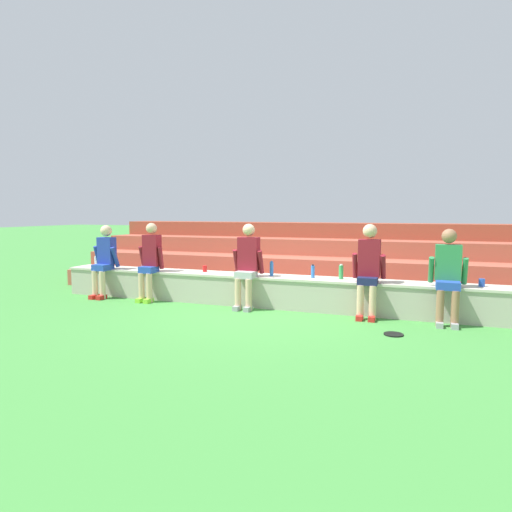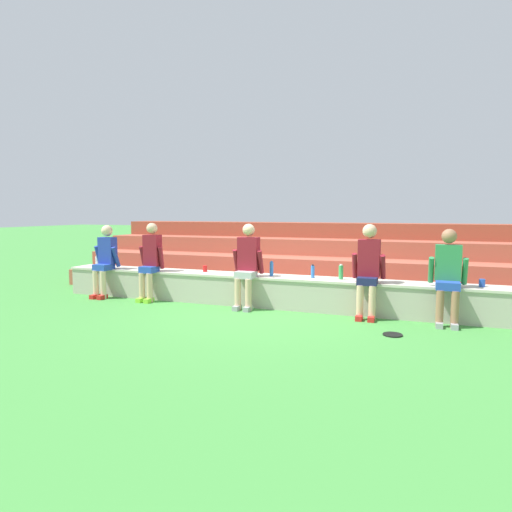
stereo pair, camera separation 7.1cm
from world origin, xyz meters
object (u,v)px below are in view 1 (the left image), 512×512
Objects in this scene: person_far_right at (448,273)px; water_bottle_near_right at (272,269)px; person_far_left at (104,259)px; water_bottle_near_left at (96,262)px; plastic_cup_left_end at (205,269)px; plastic_cup_middle at (144,267)px; person_left_of_center at (150,259)px; person_center at (247,263)px; water_bottle_mid_left at (313,271)px; person_right_of_center at (369,267)px; plastic_cup_right_end at (482,283)px; water_bottle_mid_right at (341,272)px; frisbee at (394,334)px.

person_far_right reaches higher than water_bottle_near_right.
person_far_left is 6.04× the size of water_bottle_near_left.
plastic_cup_middle is at bearing -176.19° from plastic_cup_left_end.
person_left_of_center is at bearing -179.81° from person_far_right.
person_center is 1.15m from water_bottle_mid_left.
water_bottle_near_left is at bearing 147.20° from person_far_left.
person_right_of_center is 4.38m from plastic_cup_middle.
plastic_cup_left_end is at bearing 3.81° from plastic_cup_middle.
water_bottle_mid_left is 1.96× the size of plastic_cup_right_end.
water_bottle_mid_right is at bearing 4.16° from person_far_left.
person_far_left reaches higher than water_bottle_near_left.
person_right_of_center reaches higher than water_bottle_near_left.
water_bottle_mid_right is at bearing 2.24° from water_bottle_mid_left.
water_bottle_mid_right is 2.14× the size of plastic_cup_left_end.
person_far_right is 12.58× the size of plastic_cup_middle.
plastic_cup_left_end is 1.05× the size of plastic_cup_middle.
person_right_of_center is 6.35× the size of water_bottle_near_left.
person_left_of_center is 0.99× the size of person_right_of_center.
plastic_cup_left_end is (2.03, 0.36, -0.16)m from person_far_left.
water_bottle_near_right reaches higher than plastic_cup_right_end.
water_bottle_near_right reaches higher than water_bottle_mid_left.
plastic_cup_left_end is (-3.07, 0.31, -0.20)m from person_right_of_center.
person_right_of_center is 1.17m from person_far_right.
water_bottle_mid_right is 0.96× the size of frisbee.
person_far_left is 0.96× the size of person_center.
water_bottle_mid_left is 0.88× the size of frisbee.
person_left_of_center reaches higher than frisbee.
person_far_right reaches higher than water_bottle_mid_right.
frisbee is at bearing -13.62° from plastic_cup_middle.
person_right_of_center reaches higher than frisbee.
person_right_of_center is (4.05, 0.03, 0.02)m from person_left_of_center.
water_bottle_mid_right reaches higher than frisbee.
person_center is at bearing -179.40° from person_right_of_center.
water_bottle_mid_left is at bearing -177.76° from water_bottle_mid_right.
person_right_of_center is 5.62× the size of water_bottle_near_right.
person_far_left is at bearing -175.04° from water_bottle_near_right.
plastic_cup_right_end is at bearing 0.39° from water_bottle_near_left.
water_bottle_mid_left is 0.75m from water_bottle_near_right.
water_bottle_mid_left is at bearing -179.82° from plastic_cup_right_end.
frisbee is at bearing -134.69° from plastic_cup_right_end.
water_bottle_near_left is at bearing -178.08° from plastic_cup_left_end.
water_bottle_mid_right is (-0.48, 0.29, -0.14)m from person_right_of_center.
water_bottle_mid_right is 0.96× the size of water_bottle_near_right.
person_right_of_center is 1.73m from water_bottle_near_right.
person_center is at bearing -168.90° from water_bottle_mid_right.
person_far_left is 12.50× the size of plastic_cup_middle.
person_center is at bearing -175.39° from plastic_cup_right_end.
water_bottle_mid_right is at bearing 11.10° from person_center.
plastic_cup_middle is (-1.30, -0.09, -0.00)m from plastic_cup_left_end.
water_bottle_mid_right is at bearing 127.26° from frisbee.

